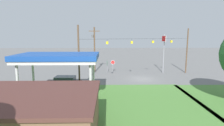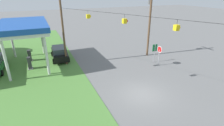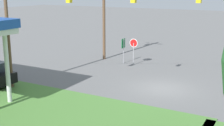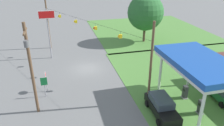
% 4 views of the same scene
% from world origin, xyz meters
% --- Properties ---
extents(ground_plane, '(160.00, 160.00, 0.00)m').
position_xyz_m(ground_plane, '(0.00, 0.00, 0.00)').
color(ground_plane, slate).
extents(gas_station_canopy, '(9.04, 5.23, 5.31)m').
position_xyz_m(gas_station_canopy, '(11.45, 9.22, 4.78)').
color(gas_station_canopy, silver).
rests_on(gas_station_canopy, ground).
extents(fuel_pump_near, '(0.71, 0.56, 1.51)m').
position_xyz_m(fuel_pump_near, '(10.04, 9.22, 0.71)').
color(fuel_pump_near, gray).
rests_on(fuel_pump_near, ground).
extents(fuel_pump_far, '(0.71, 0.56, 1.51)m').
position_xyz_m(fuel_pump_far, '(12.86, 9.22, 0.71)').
color(fuel_pump_far, gray).
rests_on(fuel_pump_far, ground).
extents(car_at_pumps_front, '(4.94, 2.27, 1.80)m').
position_xyz_m(car_at_pumps_front, '(11.93, 5.49, 0.93)').
color(car_at_pumps_front, black).
rests_on(car_at_pumps_front, ground).
extents(stop_sign_roadside, '(0.80, 0.08, 2.50)m').
position_xyz_m(stop_sign_roadside, '(4.84, -5.40, 1.81)').
color(stop_sign_roadside, '#99999E').
rests_on(stop_sign_roadside, ground).
extents(route_sign, '(0.10, 0.70, 2.40)m').
position_xyz_m(route_sign, '(5.98, -5.56, 1.71)').
color(route_sign, gray).
rests_on(route_sign, ground).
extents(utility_pole_main, '(2.20, 0.44, 9.09)m').
position_xyz_m(utility_pole_main, '(8.57, -6.25, 5.09)').
color(utility_pole_main, brown).
rests_on(utility_pole_main, ground).
extents(signal_span_gantry, '(19.91, 10.24, 8.81)m').
position_xyz_m(signal_span_gantry, '(0.00, -0.01, 4.81)').
color(signal_span_gantry, brown).
rests_on(signal_span_gantry, ground).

